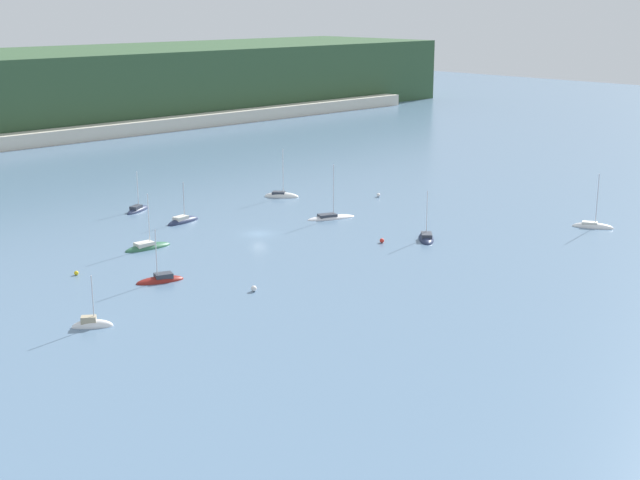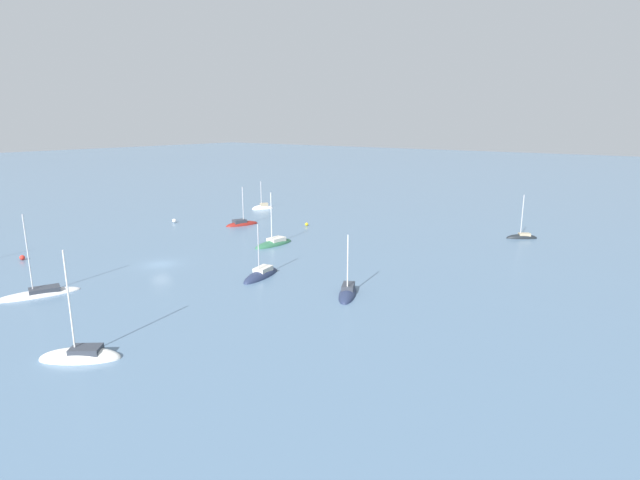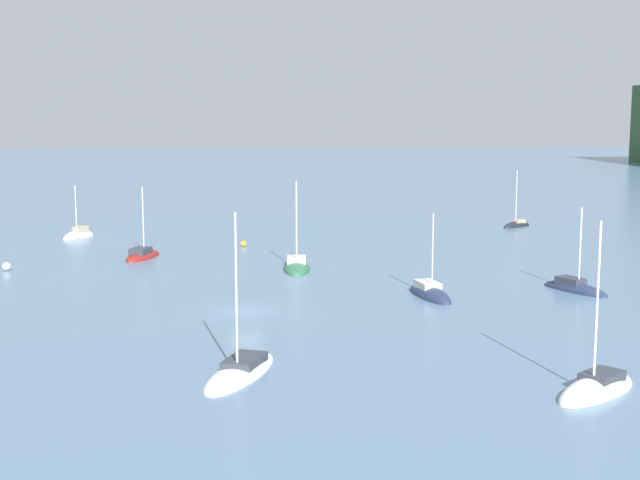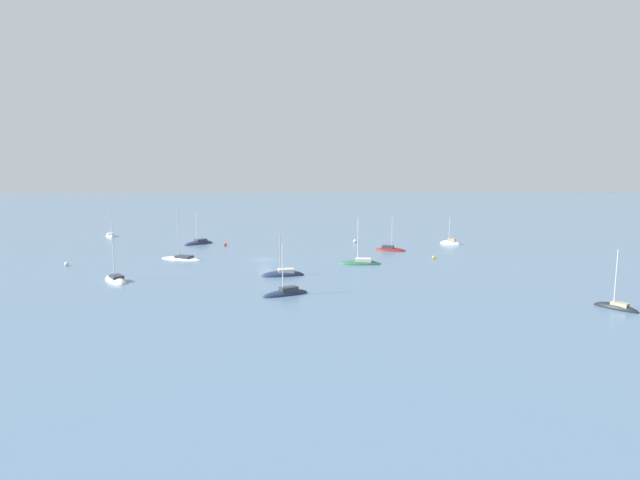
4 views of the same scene
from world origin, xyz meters
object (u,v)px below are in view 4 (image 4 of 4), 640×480
object	(u,v)px
sailboat_2	(360,264)
sailboat_6	(450,244)
mooring_buoy_1	(67,264)
sailboat_3	(199,244)
sailboat_1	(285,294)
mooring_buoy_0	(434,257)
sailboat_0	(116,281)
mooring_buoy_3	(225,245)
sailboat_7	(390,250)
sailboat_9	(616,308)
sailboat_5	(110,236)
sailboat_4	(181,259)
sailboat_8	(283,275)
mooring_buoy_2	(355,241)

from	to	relation	value
sailboat_2	sailboat_6	xyz separation A→B (m)	(-24.11, -24.98, 0.03)
mooring_buoy_1	sailboat_3	bearing A→B (deg)	-123.79
sailboat_1	mooring_buoy_0	xyz separation A→B (m)	(-28.06, -28.10, 0.21)
sailboat_2	sailboat_0	bearing A→B (deg)	22.80
sailboat_3	mooring_buoy_3	distance (m)	7.69
sailboat_2	sailboat_7	size ratio (longest dim) A/B	1.16
mooring_buoy_0	sailboat_9	bearing A→B (deg)	110.82
mooring_buoy_1	mooring_buoy_3	size ratio (longest dim) A/B	1.04
sailboat_9	mooring_buoy_0	world-z (taller)	sailboat_9
sailboat_0	sailboat_7	size ratio (longest dim) A/B	1.30
sailboat_6	mooring_buoy_3	world-z (taller)	sailboat_6
mooring_buoy_0	mooring_buoy_3	size ratio (longest dim) A/B	0.85
sailboat_5	mooring_buoy_3	xyz separation A→B (m)	(-33.37, 18.21, 0.28)
sailboat_2	sailboat_3	size ratio (longest dim) A/B	1.08
sailboat_5	sailboat_2	bearing A→B (deg)	-151.63
mooring_buoy_0	mooring_buoy_1	distance (m)	69.21
sailboat_4	mooring_buoy_0	world-z (taller)	sailboat_4
mooring_buoy_1	mooring_buoy_3	bearing A→B (deg)	-136.56
sailboat_5	sailboat_6	world-z (taller)	sailboat_5
sailboat_2	sailboat_8	world-z (taller)	sailboat_2
sailboat_4	sailboat_5	xyz separation A→B (m)	(27.63, -35.73, -0.01)
mooring_buoy_2	mooring_buoy_0	bearing A→B (deg)	120.20
sailboat_5	sailboat_6	distance (m)	87.86
sailboat_2	sailboat_7	bearing A→B (deg)	-113.80
sailboat_4	mooring_buoy_0	bearing A→B (deg)	-159.04
mooring_buoy_0	sailboat_1	bearing A→B (deg)	45.04
sailboat_1	mooring_buoy_2	bearing A→B (deg)	-133.03
sailboat_1	mooring_buoy_3	distance (m)	48.92
sailboat_6	sailboat_5	bearing A→B (deg)	24.50
sailboat_3	mooring_buoy_0	size ratio (longest dim) A/B	14.05
mooring_buoy_3	sailboat_6	bearing A→B (deg)	-178.08
sailboat_1	mooring_buoy_2	distance (m)	53.15
sailboat_4	mooring_buoy_1	distance (m)	20.29
sailboat_2	sailboat_7	distance (m)	17.72
sailboat_0	sailboat_5	distance (m)	59.46
sailboat_6	sailboat_9	world-z (taller)	sailboat_9
sailboat_2	mooring_buoy_3	distance (m)	37.01
sailboat_0	sailboat_1	xyz separation A→B (m)	(-27.09, 9.30, 0.02)
sailboat_1	sailboat_3	bearing A→B (deg)	-92.46
sailboat_4	sailboat_8	size ratio (longest dim) A/B	1.29
sailboat_2	sailboat_5	bearing A→B (deg)	-29.83
mooring_buoy_0	sailboat_2	bearing A→B (deg)	18.43
sailboat_0	sailboat_5	world-z (taller)	sailboat_0
mooring_buoy_2	sailboat_2	bearing A→B (deg)	86.48
sailboat_1	sailboat_9	distance (m)	42.72
sailboat_6	sailboat_8	size ratio (longest dim) A/B	0.92
mooring_buoy_3	sailboat_9	bearing A→B (deg)	136.63
sailboat_3	mooring_buoy_1	bearing A→B (deg)	12.97
sailboat_0	sailboat_7	world-z (taller)	sailboat_0
sailboat_9	mooring_buoy_3	xyz separation A→B (m)	(57.78, -54.58, 0.27)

